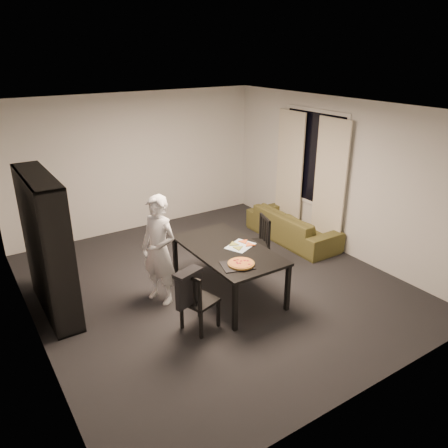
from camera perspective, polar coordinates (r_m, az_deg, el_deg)
room at (r=6.15m, az=-1.47°, el=2.75°), size 5.01×5.51×2.61m
window_pane at (r=8.03m, az=11.60°, el=8.45°), size 0.02×1.40×1.60m
window_frame at (r=8.03m, az=11.57°, el=8.45°), size 0.03×1.52×1.72m
curtain_left at (r=7.71m, az=13.62°, el=5.02°), size 0.03×0.70×2.25m
curtain_right at (r=8.43m, az=8.54°, el=6.83°), size 0.03×0.70×2.25m
bookshelf at (r=6.10m, az=-22.09°, el=-2.65°), size 0.35×1.50×1.90m
dining_table at (r=6.16m, az=0.51°, el=-3.75°), size 0.95×1.71×0.71m
chair_left at (r=5.46m, az=-3.77°, el=-9.60°), size 0.48×0.48×0.83m
chair_right at (r=6.96m, az=4.53°, el=-2.03°), size 0.50×0.50×0.88m
draped_jacket at (r=5.28m, az=-4.67°, el=-8.14°), size 0.40×0.26×0.46m
person at (r=6.01m, az=-8.50°, el=-3.39°), size 0.57×0.67×1.55m
baking_tray at (r=5.66m, az=1.73°, el=-5.42°), size 0.47×0.42×0.01m
pepperoni_pizza at (r=5.67m, az=2.25°, el=-5.18°), size 0.35×0.35×0.03m
kitchen_towel at (r=6.20m, az=2.15°, el=-2.88°), size 0.49×0.43×0.01m
pizza_slices at (r=6.22m, az=2.24°, el=-2.70°), size 0.44×0.40×0.01m
sofa at (r=8.14m, az=8.94°, el=-0.23°), size 0.74×1.90×0.55m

